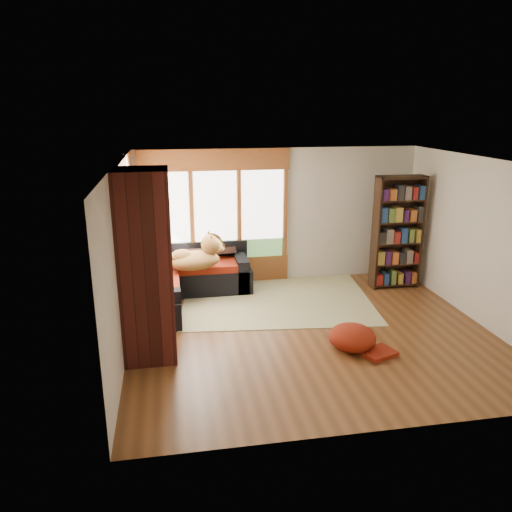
{
  "coord_description": "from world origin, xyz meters",
  "views": [
    {
      "loc": [
        -2.05,
        -6.79,
        3.35
      ],
      "look_at": [
        -0.67,
        1.05,
        0.95
      ],
      "focal_mm": 35.0,
      "sensor_mm": 36.0,
      "label": 1
    }
  ],
  "objects_px": {
    "sectional_sofa": "(179,284)",
    "dog_brindle": "(152,270)",
    "area_rug": "(276,299)",
    "pouf": "(352,337)",
    "brick_chimney": "(146,267)",
    "bookshelf": "(398,233)",
    "dog_tan": "(198,256)"
  },
  "relations": [
    {
      "from": "area_rug",
      "to": "dog_tan",
      "type": "xyz_separation_m",
      "value": [
        -1.37,
        0.28,
        0.81
      ]
    },
    {
      "from": "bookshelf",
      "to": "dog_brindle",
      "type": "height_order",
      "value": "bookshelf"
    },
    {
      "from": "sectional_sofa",
      "to": "pouf",
      "type": "xyz_separation_m",
      "value": [
        2.38,
        -2.34,
        -0.11
      ]
    },
    {
      "from": "brick_chimney",
      "to": "bookshelf",
      "type": "bearing_deg",
      "value": 24.28
    },
    {
      "from": "sectional_sofa",
      "to": "dog_brindle",
      "type": "height_order",
      "value": "dog_brindle"
    },
    {
      "from": "area_rug",
      "to": "dog_tan",
      "type": "bearing_deg",
      "value": 168.35
    },
    {
      "from": "area_rug",
      "to": "brick_chimney",
      "type": "bearing_deg",
      "value": -140.86
    },
    {
      "from": "sectional_sofa",
      "to": "bookshelf",
      "type": "xyz_separation_m",
      "value": [
        4.09,
        0.0,
        0.77
      ]
    },
    {
      "from": "dog_brindle",
      "to": "sectional_sofa",
      "type": "bearing_deg",
      "value": -57.72
    },
    {
      "from": "dog_tan",
      "to": "sectional_sofa",
      "type": "bearing_deg",
      "value": 168.59
    },
    {
      "from": "brick_chimney",
      "to": "dog_tan",
      "type": "relative_size",
      "value": 2.41
    },
    {
      "from": "dog_brindle",
      "to": "pouf",
      "type": "bearing_deg",
      "value": -139.08
    },
    {
      "from": "dog_brindle",
      "to": "area_rug",
      "type": "bearing_deg",
      "value": -100.49
    },
    {
      "from": "pouf",
      "to": "area_rug",
      "type": "bearing_deg",
      "value": 108.03
    },
    {
      "from": "sectional_sofa",
      "to": "pouf",
      "type": "relative_size",
      "value": 3.27
    },
    {
      "from": "brick_chimney",
      "to": "sectional_sofa",
      "type": "distance_m",
      "value": 2.32
    },
    {
      "from": "dog_tan",
      "to": "dog_brindle",
      "type": "xyz_separation_m",
      "value": [
        -0.79,
        -0.48,
        -0.07
      ]
    },
    {
      "from": "sectional_sofa",
      "to": "bookshelf",
      "type": "bearing_deg",
      "value": 1.35
    },
    {
      "from": "sectional_sofa",
      "to": "pouf",
      "type": "bearing_deg",
      "value": -43.23
    },
    {
      "from": "area_rug",
      "to": "bookshelf",
      "type": "xyz_separation_m",
      "value": [
        2.38,
        0.29,
        1.06
      ]
    },
    {
      "from": "brick_chimney",
      "to": "dog_brindle",
      "type": "relative_size",
      "value": 3.13
    },
    {
      "from": "sectional_sofa",
      "to": "dog_brindle",
      "type": "xyz_separation_m",
      "value": [
        -0.44,
        -0.49,
        0.44
      ]
    },
    {
      "from": "area_rug",
      "to": "dog_brindle",
      "type": "xyz_separation_m",
      "value": [
        -2.15,
        -0.2,
        0.74
      ]
    },
    {
      "from": "area_rug",
      "to": "dog_brindle",
      "type": "distance_m",
      "value": 2.28
    },
    {
      "from": "bookshelf",
      "to": "dog_brindle",
      "type": "bearing_deg",
      "value": -173.84
    },
    {
      "from": "dog_tan",
      "to": "dog_brindle",
      "type": "distance_m",
      "value": 0.92
    },
    {
      "from": "sectional_sofa",
      "to": "dog_brindle",
      "type": "relative_size",
      "value": 2.65
    },
    {
      "from": "brick_chimney",
      "to": "dog_brindle",
      "type": "distance_m",
      "value": 1.66
    },
    {
      "from": "area_rug",
      "to": "pouf",
      "type": "bearing_deg",
      "value": -71.97
    },
    {
      "from": "pouf",
      "to": "dog_brindle",
      "type": "distance_m",
      "value": 3.42
    },
    {
      "from": "pouf",
      "to": "bookshelf",
      "type": "bearing_deg",
      "value": 53.84
    },
    {
      "from": "bookshelf",
      "to": "dog_tan",
      "type": "relative_size",
      "value": 1.98
    }
  ]
}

